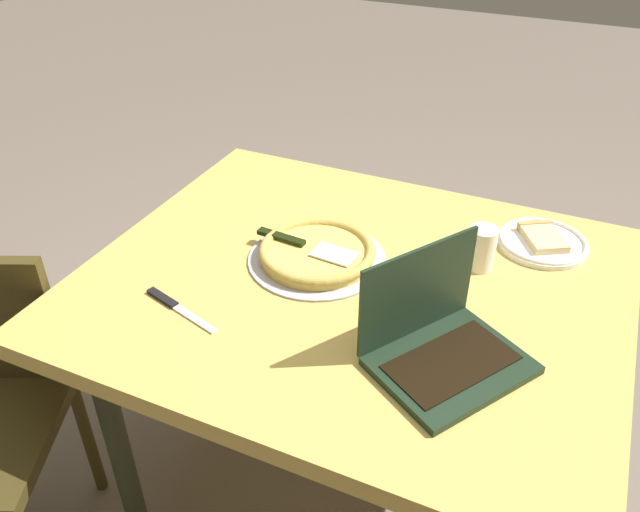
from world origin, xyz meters
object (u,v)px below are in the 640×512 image
at_px(pizza_plate, 543,241).
at_px(table_knife, 174,306).
at_px(laptop, 440,341).
at_px(pizza_tray, 317,253).
at_px(dining_table, 352,301).
at_px(drink_cup, 481,248).

distance_m(pizza_plate, table_knife, 0.96).
bearing_deg(table_knife, laptop, 8.12).
bearing_deg(laptop, pizza_tray, 149.37).
distance_m(dining_table, laptop, 0.35).
xyz_separation_m(dining_table, laptop, (0.27, -0.19, 0.12)).
bearing_deg(laptop, table_knife, -171.88).
bearing_deg(drink_cup, pizza_plate, 52.11).
height_order(pizza_plate, table_knife, pizza_plate).
height_order(dining_table, pizza_plate, pizza_plate).
relative_size(pizza_tray, table_knife, 1.57).
bearing_deg(table_knife, pizza_plate, 40.05).
relative_size(dining_table, pizza_plate, 5.51).
distance_m(dining_table, pizza_plate, 0.53).
distance_m(dining_table, drink_cup, 0.35).
distance_m(pizza_plate, pizza_tray, 0.60).
bearing_deg(table_knife, pizza_tray, 54.74).
bearing_deg(drink_cup, table_knife, -143.33).
bearing_deg(dining_table, pizza_tray, 161.49).
distance_m(dining_table, pizza_tray, 0.15).
height_order(dining_table, pizza_tray, pizza_tray).
distance_m(laptop, pizza_tray, 0.44).
height_order(laptop, pizza_tray, laptop).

